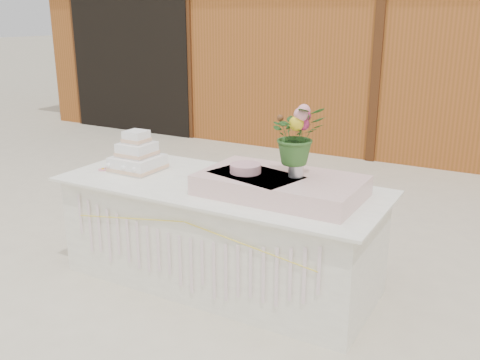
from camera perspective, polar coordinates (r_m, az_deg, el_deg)
ground at (r=4.16m, az=-2.05°, el=-10.60°), size 80.00×80.00×0.00m
barn at (r=9.34m, az=17.88°, el=14.83°), size 12.60×4.60×3.30m
cake_table at (r=3.99m, az=-2.15°, el=-5.71°), size 2.40×1.00×0.77m
wedding_cake at (r=4.25m, az=-10.89°, el=2.43°), size 0.35×0.35×0.32m
pink_cake_stand at (r=3.66m, az=0.58°, el=0.39°), size 0.27×0.27×0.20m
satin_runner at (r=3.62m, az=4.34°, el=-0.57°), size 1.09×0.64×0.14m
flower_vase at (r=3.57m, az=5.99°, el=1.43°), size 0.10×0.10×0.14m
bouquet at (r=3.50m, az=6.13°, el=5.62°), size 0.47×0.46×0.39m
loose_flowers at (r=4.46m, az=-13.13°, el=1.69°), size 0.19×0.36×0.02m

